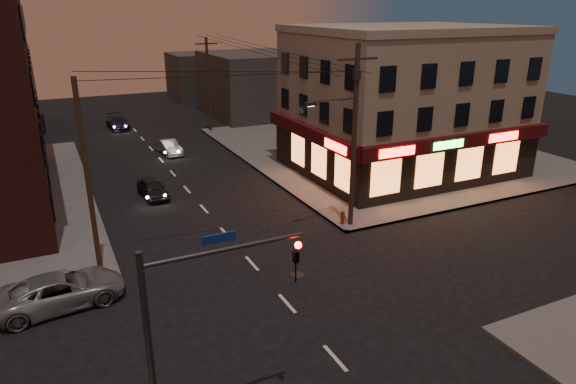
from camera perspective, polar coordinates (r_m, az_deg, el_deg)
ground at (r=22.31m, az=-0.10°, el=-12.29°), size 120.00×120.00×0.00m
sidewalk_ne at (r=46.06m, az=9.97°, el=4.76°), size 24.00×28.00×0.15m
pizza_building at (r=39.37m, az=12.66°, el=9.88°), size 15.85×12.85×10.50m
bg_building_ne_a at (r=59.91m, az=-3.80°, el=11.84°), size 10.00×12.00×7.00m
bg_building_ne_b at (r=72.46m, az=-9.57°, el=12.61°), size 8.00×8.00×6.00m
utility_pole_main at (r=27.90m, az=7.20°, el=7.08°), size 4.20×0.44×10.00m
utility_pole_far at (r=51.76m, az=-8.83°, el=11.66°), size 0.26×0.26×9.00m
utility_pole_west at (r=24.65m, az=-21.37°, el=1.43°), size 0.24×0.24×9.00m
traffic_signal at (r=14.04m, az=-11.12°, el=-13.95°), size 4.49×0.32×6.47m
suv_cross at (r=23.82m, az=-23.92°, el=-9.95°), size 5.38×2.96×1.43m
sedan_near at (r=34.93m, az=-14.79°, el=0.39°), size 1.74×3.67×1.21m
sedan_mid at (r=45.04m, az=-13.07°, el=4.89°), size 1.66×3.74×1.19m
sedan_far at (r=56.16m, az=-18.41°, el=7.37°), size 2.02×4.56×1.30m
fire_hydrant at (r=29.49m, az=6.10°, el=-2.75°), size 0.36×0.36×0.79m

